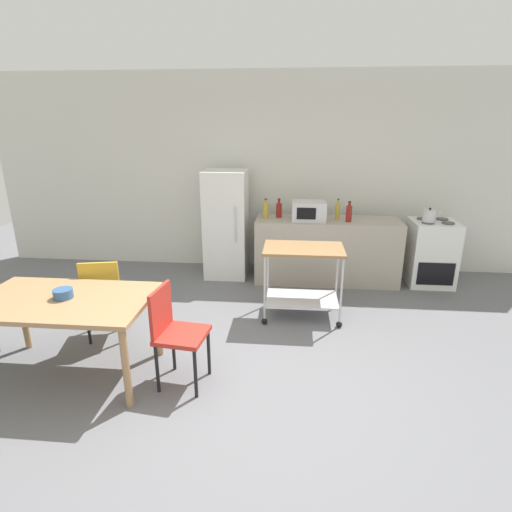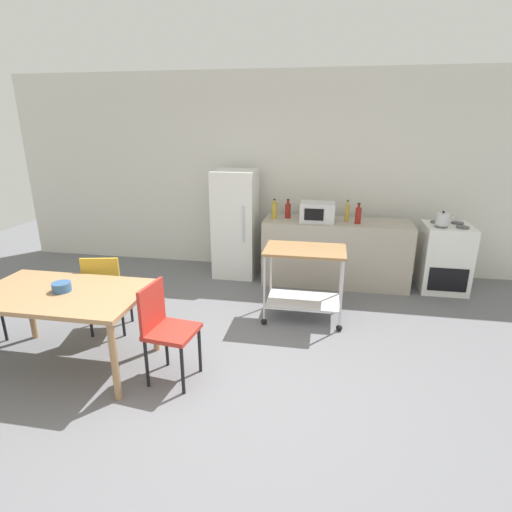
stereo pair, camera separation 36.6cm
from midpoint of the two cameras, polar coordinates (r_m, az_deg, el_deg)
The scene contains 16 objects.
ground_plane at distance 3.75m, azimuth -5.11°, elevation -17.64°, with size 12.00×12.00×0.00m, color slate.
back_wall at distance 6.26m, azimuth -0.20°, elevation 11.45°, with size 8.40×0.12×2.90m, color silver.
kitchen_counter at distance 5.86m, azimuth 8.04°, elevation 0.77°, with size 2.00×0.64×0.90m, color #A89E8E.
dining_table at distance 4.01m, azimuth -27.79°, elevation -6.37°, with size 1.50×0.90×0.75m.
chair_red at distance 3.62m, azimuth -14.22°, elevation -9.98°, with size 0.45×0.45×0.89m.
chair_mustard at distance 4.55m, azimuth -22.68°, elevation -4.85°, with size 0.48×0.48×0.89m.
stove_oven at distance 6.12m, azimuth 21.71°, elevation 0.41°, with size 0.60×0.61×0.92m.
refrigerator at distance 5.97m, azimuth -5.93°, elevation 4.42°, with size 0.60×0.63×1.55m.
kitchen_cart at distance 4.68m, azimuth 4.35°, elevation -2.07°, with size 0.91×0.57×0.85m.
bottle_soy_sauce at distance 5.73m, azimuth -0.47°, elevation 6.43°, with size 0.08×0.08×0.28m.
bottle_wine at distance 5.79m, azimuth 1.42°, elevation 6.46°, with size 0.08×0.08×0.27m.
microwave at distance 5.64m, azimuth 5.57°, elevation 6.28°, with size 0.46×0.35×0.26m.
bottle_olive_oil at distance 5.73m, azimuth 9.55°, elevation 6.18°, with size 0.06×0.06×0.29m.
bottle_vinegar at distance 5.64m, azimuth 11.07°, elevation 5.87°, with size 0.08×0.08×0.28m.
fruit_bowl at distance 3.97m, azimuth -27.82°, elevation -4.72°, with size 0.16×0.16×0.08m, color #33598C.
kettle at distance 5.86m, azimuth 21.48°, elevation 5.26°, with size 0.24×0.17×0.19m.
Camera 1 is at (0.42, -3.01, 2.20)m, focal length 28.58 mm.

